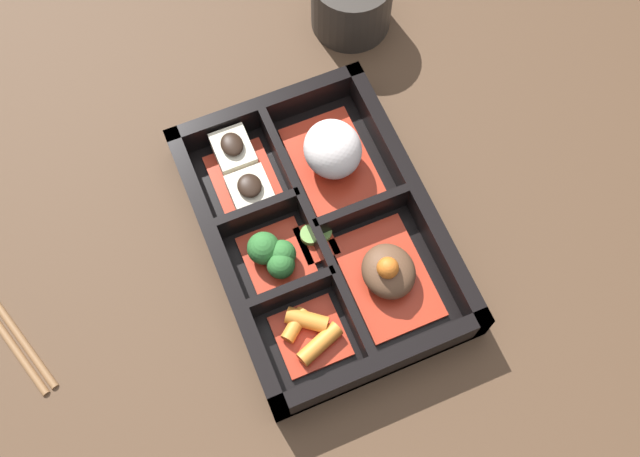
# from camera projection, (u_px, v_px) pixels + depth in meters

# --- Properties ---
(ground_plane) EXTENTS (3.00, 3.00, 0.00)m
(ground_plane) POSITION_uv_depth(u_px,v_px,m) (320.00, 239.00, 0.71)
(ground_plane) COLOR #4C3523
(bento_base) EXTENTS (0.29, 0.20, 0.01)m
(bento_base) POSITION_uv_depth(u_px,v_px,m) (320.00, 237.00, 0.70)
(bento_base) COLOR black
(bento_base) RESTS_ON ground_plane
(bento_rim) EXTENTS (0.29, 0.20, 0.04)m
(bento_rim) POSITION_uv_depth(u_px,v_px,m) (318.00, 231.00, 0.69)
(bento_rim) COLOR black
(bento_rim) RESTS_ON ground_plane
(bowl_rice) EXTENTS (0.11, 0.07, 0.06)m
(bowl_rice) POSITION_uv_depth(u_px,v_px,m) (333.00, 152.00, 0.70)
(bowl_rice) COLOR #B22D19
(bowl_rice) RESTS_ON bento_base
(bowl_stew) EXTENTS (0.11, 0.07, 0.05)m
(bowl_stew) POSITION_uv_depth(u_px,v_px,m) (388.00, 273.00, 0.67)
(bowl_stew) COLOR #B22D19
(bowl_stew) RESTS_ON bento_base
(bowl_tofu) EXTENTS (0.09, 0.06, 0.03)m
(bowl_tofu) POSITION_uv_depth(u_px,v_px,m) (242.00, 173.00, 0.71)
(bowl_tofu) COLOR #B22D19
(bowl_tofu) RESTS_ON bento_base
(bowl_greens) EXTENTS (0.06, 0.06, 0.04)m
(bowl_greens) POSITION_uv_depth(u_px,v_px,m) (274.00, 255.00, 0.68)
(bowl_greens) COLOR #B22D19
(bowl_greens) RESTS_ON bento_base
(bowl_carrots) EXTENTS (0.06, 0.06, 0.02)m
(bowl_carrots) POSITION_uv_depth(u_px,v_px,m) (310.00, 333.00, 0.66)
(bowl_carrots) COLOR #B22D19
(bowl_carrots) RESTS_ON bento_base
(bowl_pickles) EXTENTS (0.04, 0.03, 0.01)m
(bowl_pickles) POSITION_uv_depth(u_px,v_px,m) (315.00, 238.00, 0.69)
(bowl_pickles) COLOR #B22D19
(bowl_pickles) RESTS_ON bento_base
(tea_cup) EXTENTS (0.08, 0.08, 0.07)m
(tea_cup) POSITION_uv_depth(u_px,v_px,m) (352.00, 0.00, 0.77)
(tea_cup) COLOR #2D2823
(tea_cup) RESTS_ON ground_plane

